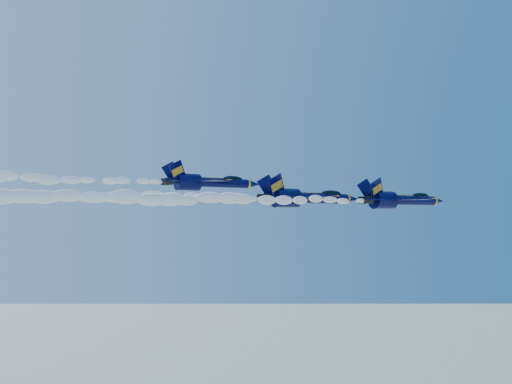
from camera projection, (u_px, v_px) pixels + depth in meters
jet_lead at (400, 200)px, 78.94m from camera, size 15.77×12.94×5.86m
smoke_trail_jet_lead at (252, 199)px, 66.61m from camera, size 34.13×1.63×1.47m
jet_second at (306, 198)px, 79.71m from camera, size 17.23×14.13×6.40m
smoke_trail_jet_second at (138, 197)px, 67.05m from camera, size 34.13×1.78×1.60m
jet_third at (208, 182)px, 84.73m from camera, size 16.32×13.39×6.06m
smoke_trail_jet_third at (37, 179)px, 72.28m from camera, size 34.13×1.69×1.52m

